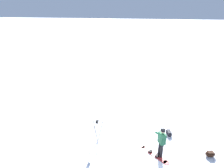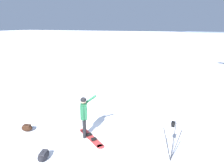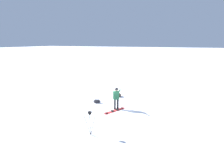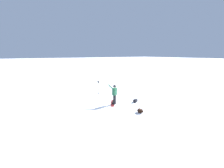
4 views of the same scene
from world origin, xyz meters
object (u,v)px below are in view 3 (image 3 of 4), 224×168
Objects in this scene: snowboard at (115,111)px; gear_bag_large at (97,101)px; gear_bag_small at (119,95)px; snowboarder at (116,96)px; camera_tripod at (90,119)px.

gear_bag_large is at bearing -113.32° from snowboard.
snowboard is 2.87× the size of gear_bag_small.
snowboarder is 2.78m from gear_bag_small.
gear_bag_large is at bearing -157.37° from camera_tripod.
camera_tripod is (3.53, -0.24, -0.03)m from snowboarder.
camera_tripod is at bearing -3.82° from snowboarder.
camera_tripod is (3.21, -0.22, 1.00)m from snowboard.
gear_bag_small is (-6.08, -0.38, -0.87)m from camera_tripod.
camera_tripod is at bearing 22.63° from gear_bag_large.
snowboarder is 1.21× the size of camera_tripod.
gear_bag_large is (-0.82, -1.90, 0.13)m from snowboard.
gear_bag_large is 1.25× the size of gear_bag_small.
snowboarder is at bearing 13.61° from gear_bag_small.
snowboard is at bearing -2.64° from snowboarder.
snowboarder is at bearing 75.13° from gear_bag_large.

